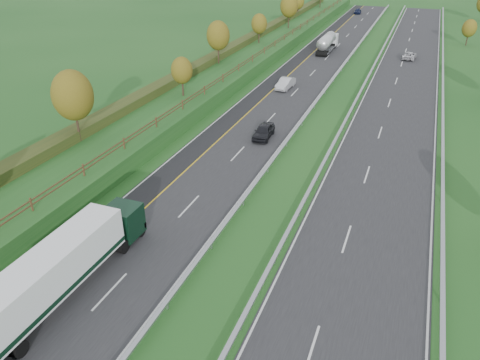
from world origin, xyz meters
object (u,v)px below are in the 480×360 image
object	(u,v)px
car_dark_near	(264,131)
car_small_far	(358,11)
box_lorry	(60,269)
road_tanker	(327,42)
car_silver_mid	(285,83)
car_oncoming	(409,55)

from	to	relation	value
car_dark_near	car_small_far	bearing A→B (deg)	89.69
box_lorry	car_small_far	distance (m)	132.11
road_tanker	car_small_far	world-z (taller)	road_tanker
car_silver_mid	car_small_far	distance (m)	81.22
car_dark_near	car_small_far	size ratio (longest dim) A/B	1.03
car_silver_mid	car_oncoming	size ratio (longest dim) A/B	1.00
car_small_far	car_oncoming	size ratio (longest dim) A/B	0.92
car_silver_mid	car_oncoming	bearing A→B (deg)	62.62
car_silver_mid	car_dark_near	bearing A→B (deg)	-76.59
car_dark_near	car_silver_mid	size ratio (longest dim) A/B	0.94
car_silver_mid	car_small_far	xyz separation A→B (m)	(-0.94, 81.21, -0.16)
car_silver_mid	box_lorry	bearing A→B (deg)	-86.05
car_oncoming	road_tanker	bearing A→B (deg)	0.07
car_small_far	box_lorry	bearing A→B (deg)	-92.81
box_lorry	car_oncoming	size ratio (longest dim) A/B	3.29
road_tanker	car_small_far	size ratio (longest dim) A/B	2.46
box_lorry	road_tanker	distance (m)	79.01
car_small_far	car_silver_mid	bearing A→B (deg)	-92.32
car_dark_near	car_silver_mid	distance (m)	20.27
road_tanker	car_dark_near	size ratio (longest dim) A/B	2.39
road_tanker	car_silver_mid	xyz separation A→B (m)	(-0.72, -28.11, -1.00)
road_tanker	car_silver_mid	size ratio (longest dim) A/B	2.26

